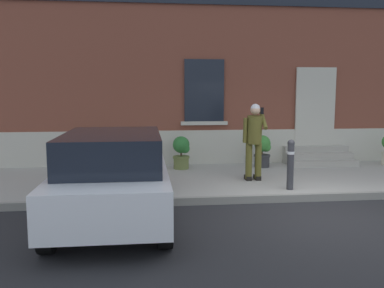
% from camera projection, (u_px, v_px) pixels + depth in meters
% --- Properties ---
extents(ground_plane, '(80.00, 80.00, 0.00)m').
position_uv_depth(ground_plane, '(326.00, 215.00, 7.26)').
color(ground_plane, '#232326').
extents(sidewalk, '(24.00, 3.60, 0.15)m').
position_uv_depth(sidewalk, '(276.00, 178.00, 10.01)').
color(sidewalk, '#99968E').
rests_on(sidewalk, ground).
extents(curb_edge, '(24.00, 0.12, 0.15)m').
position_uv_depth(curb_edge, '(305.00, 198.00, 8.18)').
color(curb_edge, gray).
rests_on(curb_edge, ground).
extents(building_facade, '(24.00, 1.52, 7.50)m').
position_uv_depth(building_facade, '(253.00, 38.00, 12.00)').
color(building_facade, brown).
rests_on(building_facade, ground).
extents(entrance_stoop, '(1.86, 0.96, 0.48)m').
position_uv_depth(entrance_stoop, '(318.00, 157.00, 11.57)').
color(entrance_stoop, '#9E998E').
rests_on(entrance_stoop, sidewalk).
extents(hatchback_car_white, '(1.79, 4.07, 1.50)m').
position_uv_depth(hatchback_car_white, '(114.00, 174.00, 6.92)').
color(hatchback_car_white, white).
rests_on(hatchback_car_white, ground).
extents(bollard_near_person, '(0.15, 0.15, 1.04)m').
position_uv_depth(bollard_near_person, '(291.00, 163.00, 8.48)').
color(bollard_near_person, '#333338').
rests_on(bollard_near_person, sidewalk).
extents(bollard_far_left, '(0.15, 0.15, 1.04)m').
position_uv_depth(bollard_far_left, '(125.00, 166.00, 8.10)').
color(bollard_far_left, '#333338').
rests_on(bollard_far_left, sidewalk).
extents(person_on_phone, '(0.51, 0.47, 1.75)m').
position_uv_depth(person_on_phone, '(254.00, 137.00, 9.27)').
color(person_on_phone, '#514C1E').
rests_on(person_on_phone, sidewalk).
extents(planter_terracotta, '(0.44, 0.44, 0.86)m').
position_uv_depth(planter_terracotta, '(98.00, 152.00, 10.76)').
color(planter_terracotta, '#B25B38').
rests_on(planter_terracotta, sidewalk).
extents(planter_olive, '(0.44, 0.44, 0.86)m').
position_uv_depth(planter_olive, '(181.00, 152.00, 10.78)').
color(planter_olive, '#606B38').
rests_on(planter_olive, sidewalk).
extents(planter_charcoal, '(0.44, 0.44, 0.86)m').
position_uv_depth(planter_charcoal, '(263.00, 150.00, 11.04)').
color(planter_charcoal, '#2D2D30').
rests_on(planter_charcoal, sidewalk).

